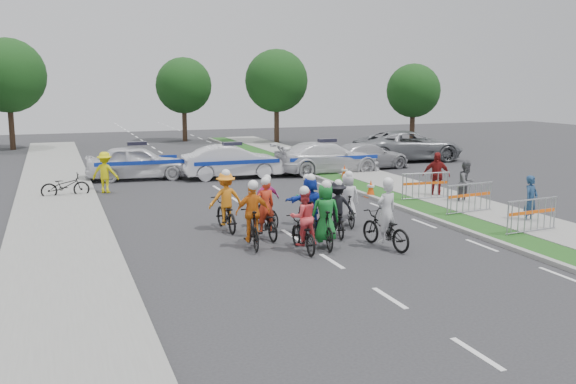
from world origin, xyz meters
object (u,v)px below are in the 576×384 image
object	(u,v)px
police_car_1	(232,162)
cone_1	(345,172)
rider_5	(310,209)
civilian_suv	(409,146)
rider_0	(385,225)
police_car_2	(327,158)
rider_1	(325,221)
rider_2	(303,227)
spectator_2	(436,175)
barrier_2	(425,187)
rider_8	(306,206)
police_car_0	(138,162)
rider_6	(265,218)
tree_3	(8,76)
rider_10	(226,207)
barrier_1	(469,200)
spectator_1	(466,183)
spectator_0	(531,200)
parked_bike	(65,186)
cone_0	(371,189)
tree_4	(184,86)
tree_2	(413,91)
rider_4	(337,214)
barrier_0	(532,217)
marshal_hiviz	(105,172)
rider_7	(347,204)
tree_1	(276,81)
rider_9	(266,207)

from	to	relation	value
police_car_1	cone_1	world-z (taller)	police_car_1
rider_5	civilian_suv	xyz separation A→B (m)	(12.10, 14.62, 0.08)
rider_0	police_car_2	size ratio (longest dim) A/B	0.38
rider_1	rider_2	size ratio (longest dim) A/B	1.05
spectator_2	barrier_2	distance (m)	1.00
police_car_2	civilian_suv	bearing A→B (deg)	-66.21
rider_8	police_car_0	world-z (taller)	rider_8
rider_6	tree_3	distance (m)	30.45
rider_10	barrier_1	distance (m)	8.38
spectator_1	rider_0	bearing A→B (deg)	-159.06
rider_5	spectator_0	xyz separation A→B (m)	(7.20, -1.16, 0.01)
police_car_1	parked_bike	size ratio (longest dim) A/B	2.57
spectator_1	cone_0	size ratio (longest dim) A/B	2.33
civilian_suv	tree_4	bearing A→B (deg)	36.84
spectator_1	tree_2	xyz separation A→B (m)	(10.17, 20.73, 3.02)
rider_1	police_car_2	world-z (taller)	rider_1
rider_10	barrier_2	bearing A→B (deg)	-168.75
rider_4	cone_0	world-z (taller)	rider_4
barrier_0	police_car_0	bearing A→B (deg)	121.85
spectator_1	barrier_0	distance (m)	4.94
rider_2	barrier_0	xyz separation A→B (m)	(7.02, -0.72, -0.11)
rider_6	cone_0	xyz separation A→B (m)	(6.01, 4.85, -0.26)
rider_8	barrier_2	xyz separation A→B (m)	(5.75, 2.12, -0.06)
rider_5	police_car_2	distance (m)	12.87
spectator_2	parked_bike	xyz separation A→B (m)	(-13.65, 5.12, -0.43)
rider_1	marshal_hiviz	size ratio (longest dim) A/B	1.12
barrier_0	parked_bike	world-z (taller)	barrier_0
spectator_0	spectator_2	xyz separation A→B (m)	(-0.29, 4.98, 0.12)
spectator_1	barrier_2	world-z (taller)	spectator_1
rider_7	marshal_hiviz	bearing A→B (deg)	-43.68
barrier_2	tree_3	distance (m)	30.45
cone_0	tree_4	world-z (taller)	tree_4
rider_5	barrier_1	bearing A→B (deg)	-164.29
tree_3	barrier_2	bearing A→B (deg)	-58.61
rider_7	police_car_1	distance (m)	11.07
tree_1	rider_9	bearing A→B (deg)	-109.95
police_car_1	police_car_2	world-z (taller)	police_car_2
rider_9	police_car_0	distance (m)	11.80
barrier_2	spectator_1	bearing A→B (deg)	-41.44
civilian_suv	parked_bike	bearing A→B (deg)	113.07
tree_3	cone_0	bearing A→B (deg)	-59.58
police_car_0	rider_1	bearing A→B (deg)	-162.26
rider_10	spectator_2	size ratio (longest dim) A/B	1.05
spectator_2	tree_3	world-z (taller)	tree_3
police_car_2	spectator_1	xyz separation A→B (m)	(1.59, -9.24, 0.03)
rider_1	police_car_0	distance (m)	14.83
marshal_hiviz	parked_bike	size ratio (longest dim) A/B	0.92
police_car_0	barrier_0	distance (m)	18.09
parked_bike	tree_1	size ratio (longest dim) A/B	0.27
rider_9	spectator_0	bearing A→B (deg)	153.59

